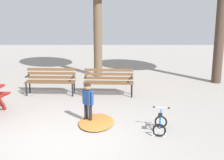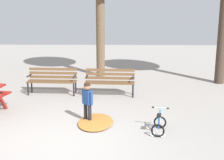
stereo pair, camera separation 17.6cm
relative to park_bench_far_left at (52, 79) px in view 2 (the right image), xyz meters
name	(u,v)px [view 2 (the right image)]	position (x,y,z in m)	size (l,w,h in m)	color
ground	(61,141)	(0.97, -3.73, -0.51)	(36.00, 36.00, 0.00)	gray
park_bench_far_left	(52,79)	(0.00, 0.00, 0.00)	(1.62, 0.52, 0.85)	brown
park_bench_left	(110,80)	(1.90, -0.12, 0.00)	(1.62, 0.53, 0.85)	brown
child_standing	(87,99)	(1.42, -2.55, 0.08)	(0.29, 0.29, 1.01)	black
kids_bicycle	(159,124)	(3.10, -3.21, -0.31)	(0.46, 0.61, 0.54)	black
leaf_pile	(96,122)	(1.62, -2.66, -0.48)	(1.23, 0.86, 0.07)	#B26B2D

